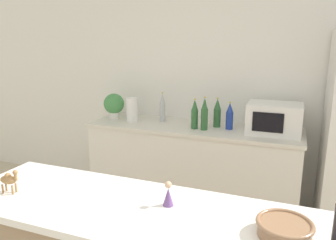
# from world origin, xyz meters

# --- Properties ---
(wall_back) EXTENTS (8.00, 0.06, 2.55)m
(wall_back) POSITION_xyz_m (0.00, 2.73, 1.27)
(wall_back) COLOR white
(wall_back) RESTS_ON ground_plane
(back_counter) EXTENTS (2.12, 0.63, 0.89)m
(back_counter) POSITION_xyz_m (-0.43, 2.40, 0.45)
(back_counter) COLOR silver
(back_counter) RESTS_ON ground_plane
(potted_plant) EXTENTS (0.22, 0.22, 0.28)m
(potted_plant) POSITION_xyz_m (-1.33, 2.41, 1.04)
(potted_plant) COLOR silver
(potted_plant) RESTS_ON back_counter
(paper_towel_roll) EXTENTS (0.12, 0.12, 0.25)m
(paper_towel_roll) POSITION_xyz_m (-1.09, 2.38, 1.01)
(paper_towel_roll) COLOR white
(paper_towel_roll) RESTS_ON back_counter
(microwave) EXTENTS (0.48, 0.37, 0.28)m
(microwave) POSITION_xyz_m (0.35, 2.42, 1.03)
(microwave) COLOR white
(microwave) RESTS_ON back_counter
(back_bottle_0) EXTENTS (0.07, 0.07, 0.29)m
(back_bottle_0) POSITION_xyz_m (-0.38, 2.31, 1.03)
(back_bottle_0) COLOR #2D6033
(back_bottle_0) RESTS_ON back_counter
(back_bottle_1) EXTENTS (0.07, 0.07, 0.27)m
(back_bottle_1) POSITION_xyz_m (-0.06, 2.41, 1.02)
(back_bottle_1) COLOR navy
(back_bottle_1) RESTS_ON back_counter
(back_bottle_2) EXTENTS (0.07, 0.07, 0.32)m
(back_bottle_2) POSITION_xyz_m (-0.28, 2.30, 1.04)
(back_bottle_2) COLOR #2D6033
(back_bottle_2) RESTS_ON back_counter
(back_bottle_3) EXTENTS (0.07, 0.07, 0.29)m
(back_bottle_3) POSITION_xyz_m (-0.19, 2.45, 1.03)
(back_bottle_3) COLOR #2D6033
(back_bottle_3) RESTS_ON back_counter
(back_bottle_4) EXTENTS (0.06, 0.06, 0.31)m
(back_bottle_4) POSITION_xyz_m (-0.79, 2.48, 1.04)
(back_bottle_4) COLOR #B2B7BC
(back_bottle_4) RESTS_ON back_counter
(fruit_bowl) EXTENTS (0.22, 0.22, 0.06)m
(fruit_bowl) POSITION_xyz_m (0.51, 0.53, 1.02)
(fruit_bowl) COLOR #8C6647
(fruit_bowl) RESTS_ON bar_counter
(camel_figurine) EXTENTS (0.10, 0.06, 0.12)m
(camel_figurine) POSITION_xyz_m (-0.76, 0.43, 1.06)
(camel_figurine) COLOR olive
(camel_figurine) RESTS_ON bar_counter
(wise_man_figurine_blue) EXTENTS (0.05, 0.05, 0.12)m
(wise_man_figurine_blue) POSITION_xyz_m (0.01, 0.60, 1.04)
(wise_man_figurine_blue) COLOR #6B4784
(wise_man_figurine_blue) RESTS_ON bar_counter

